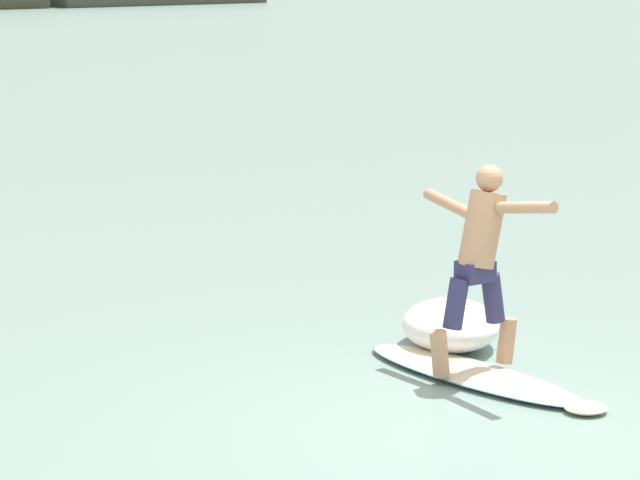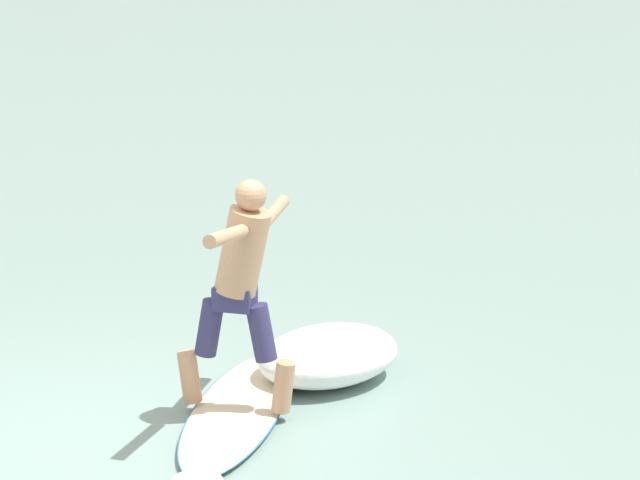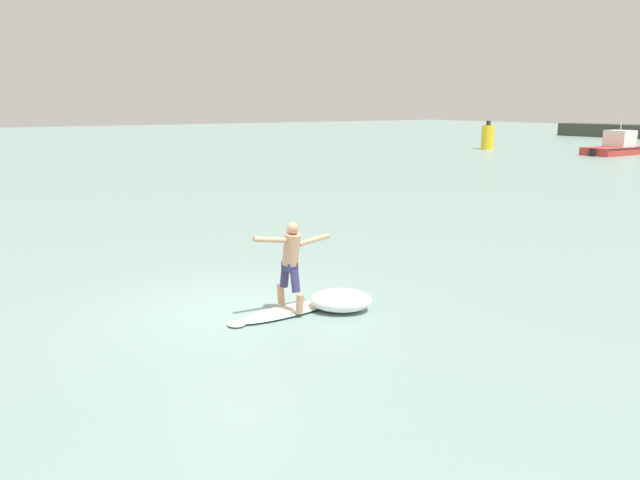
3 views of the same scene
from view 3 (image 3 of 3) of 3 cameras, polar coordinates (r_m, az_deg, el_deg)
The scene contains 6 objects.
ground_plane at distance 11.57m, azimuth -8.09°, elevation -6.20°, with size 200.00×200.00×0.00m, color gray.
surfboard at distance 11.22m, azimuth -2.91°, elevation -6.47°, with size 0.82×2.42×0.21m.
surfer at distance 10.94m, azimuth -2.67°, elevation -1.73°, with size 0.84×1.50×1.60m.
fishing_boat_near_jetty at distance 51.19m, azimuth 25.44°, elevation 7.72°, with size 2.33×6.05×2.65m.
channel_marker_buoy at distance 53.39m, azimuth 15.08°, elevation 9.08°, with size 1.02×1.02×2.30m.
wave_foam_at_tail at distance 11.27m, azimuth 1.93°, elevation -5.53°, with size 1.31×1.37×0.39m.
Camera 3 is at (9.93, -4.68, 3.65)m, focal length 35.00 mm.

